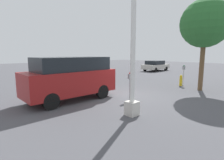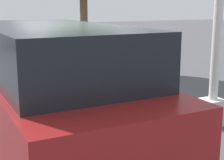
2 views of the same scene
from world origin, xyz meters
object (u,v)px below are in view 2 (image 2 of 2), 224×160
object	(u,v)px
parking_meter_far	(35,41)
lamp_post	(217,36)
parked_van	(54,96)
parking_meter_near	(104,69)
fire_hydrant	(40,61)

from	to	relation	value
parking_meter_far	lamp_post	world-z (taller)	lamp_post
lamp_post	parked_van	world-z (taller)	lamp_post
parking_meter_near	parking_meter_far	distance (m)	6.05
parking_meter_near	fire_hydrant	distance (m)	5.65
parking_meter_far	lamp_post	size ratio (longest dim) A/B	0.28
parking_meter_far	fire_hydrant	distance (m)	0.84
parked_van	fire_hydrant	bearing A→B (deg)	165.83
parking_meter_near	fire_hydrant	world-z (taller)	parking_meter_near
lamp_post	fire_hydrant	size ratio (longest dim) A/B	6.49
parking_meter_far	parked_van	bearing A→B (deg)	-2.93
parked_van	fire_hydrant	size ratio (longest dim) A/B	5.63
fire_hydrant	parking_meter_far	bearing A→B (deg)	-173.36
parking_meter_near	lamp_post	size ratio (longest dim) A/B	0.27
lamp_post	parked_van	size ratio (longest dim) A/B	1.15
parked_van	parking_meter_far	bearing A→B (deg)	166.81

